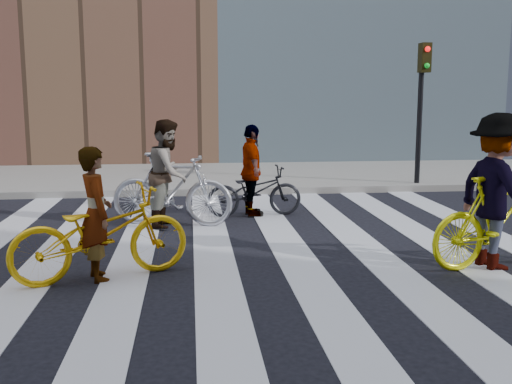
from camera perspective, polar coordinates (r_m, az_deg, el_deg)
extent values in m
plane|color=black|center=(8.27, -0.19, -6.08)|extent=(100.00, 100.00, 0.00)
cube|color=gray|center=(15.60, -3.11, 1.47)|extent=(100.00, 5.00, 0.15)
cube|color=silver|center=(8.44, -19.21, -6.24)|extent=(0.55, 10.00, 0.01)
cube|color=silver|center=(8.26, -11.71, -6.24)|extent=(0.55, 10.00, 0.01)
cube|color=silver|center=(8.23, -4.03, -6.13)|extent=(0.55, 10.00, 0.01)
cube|color=silver|center=(8.34, 3.59, -5.92)|extent=(0.55, 10.00, 0.01)
cube|color=silver|center=(8.59, 10.87, -5.61)|extent=(0.55, 10.00, 0.01)
cube|color=silver|center=(8.97, 17.62, -5.25)|extent=(0.55, 10.00, 0.01)
cylinder|color=black|center=(14.34, 15.30, 6.59)|extent=(0.12, 0.12, 3.20)
cube|color=black|center=(14.21, 15.77, 12.20)|extent=(0.22, 0.28, 0.65)
sphere|color=red|center=(14.08, 16.03, 12.96)|extent=(0.12, 0.12, 0.12)
sphere|color=#0CCC26|center=(14.06, 15.97, 11.49)|extent=(0.12, 0.12, 0.12)
imported|color=yellow|center=(7.35, -14.56, -3.85)|extent=(2.25, 1.46, 1.12)
imported|color=silver|center=(10.11, -8.02, 0.25)|extent=(2.14, 1.08, 1.24)
imported|color=#D7D80C|center=(8.20, 22.12, -2.65)|extent=(2.04, 0.97, 1.18)
imported|color=black|center=(10.84, -0.16, 0.07)|extent=(1.78, 0.77, 0.91)
imported|color=slate|center=(7.31, -15.02, -2.02)|extent=(0.57, 0.68, 1.59)
imported|color=slate|center=(10.07, -8.34, 1.78)|extent=(0.87, 1.01, 1.79)
imported|color=slate|center=(8.11, 21.98, 0.05)|extent=(0.99, 1.40, 1.97)
imported|color=slate|center=(10.78, -0.42, 2.04)|extent=(0.50, 1.01, 1.66)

